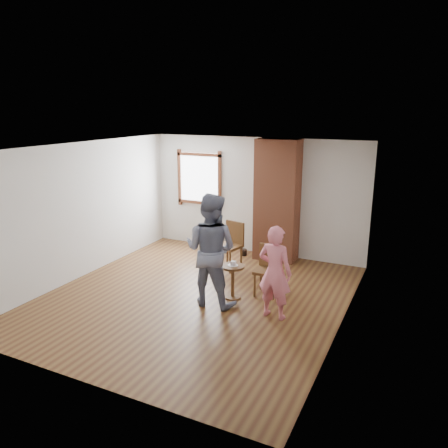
{
  "coord_description": "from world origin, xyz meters",
  "views": [
    {
      "loc": [
        3.51,
        -6.18,
        3.24
      ],
      "look_at": [
        0.16,
        0.8,
        1.15
      ],
      "focal_mm": 35.0,
      "sensor_mm": 36.0,
      "label": 1
    }
  ],
  "objects_px": {
    "stoneware_crock": "(204,241)",
    "dining_chair_left": "(231,243)",
    "side_table": "(233,276)",
    "man": "(211,250)",
    "dining_chair_right": "(268,267)",
    "person_pink": "(275,272)"
  },
  "relations": [
    {
      "from": "dining_chair_right",
      "to": "man",
      "type": "height_order",
      "value": "man"
    },
    {
      "from": "stoneware_crock",
      "to": "man",
      "type": "height_order",
      "value": "man"
    },
    {
      "from": "stoneware_crock",
      "to": "dining_chair_left",
      "type": "height_order",
      "value": "dining_chair_left"
    },
    {
      "from": "man",
      "to": "person_pink",
      "type": "distance_m",
      "value": 1.14
    },
    {
      "from": "side_table",
      "to": "person_pink",
      "type": "relative_size",
      "value": 0.4
    },
    {
      "from": "stoneware_crock",
      "to": "man",
      "type": "bearing_deg",
      "value": -59.69
    },
    {
      "from": "side_table",
      "to": "person_pink",
      "type": "height_order",
      "value": "person_pink"
    },
    {
      "from": "side_table",
      "to": "man",
      "type": "distance_m",
      "value": 0.69
    },
    {
      "from": "stoneware_crock",
      "to": "man",
      "type": "xyz_separation_m",
      "value": [
        1.47,
        -2.51,
        0.75
      ]
    },
    {
      "from": "dining_chair_right",
      "to": "side_table",
      "type": "distance_m",
      "value": 0.67
    },
    {
      "from": "person_pink",
      "to": "stoneware_crock",
      "type": "bearing_deg",
      "value": -38.19
    },
    {
      "from": "dining_chair_right",
      "to": "person_pink",
      "type": "distance_m",
      "value": 0.94
    },
    {
      "from": "dining_chair_right",
      "to": "dining_chair_left",
      "type": "bearing_deg",
      "value": 139.9
    },
    {
      "from": "dining_chair_right",
      "to": "man",
      "type": "xyz_separation_m",
      "value": [
        -0.73,
        -0.8,
        0.45
      ]
    },
    {
      "from": "dining_chair_left",
      "to": "man",
      "type": "bearing_deg",
      "value": -62.8
    },
    {
      "from": "side_table",
      "to": "dining_chair_right",
      "type": "bearing_deg",
      "value": 43.34
    },
    {
      "from": "dining_chair_right",
      "to": "man",
      "type": "relative_size",
      "value": 0.47
    },
    {
      "from": "side_table",
      "to": "man",
      "type": "relative_size",
      "value": 0.32
    },
    {
      "from": "dining_chair_right",
      "to": "side_table",
      "type": "bearing_deg",
      "value": -139.04
    },
    {
      "from": "stoneware_crock",
      "to": "dining_chair_left",
      "type": "xyz_separation_m",
      "value": [
        1.07,
        -0.84,
        0.34
      ]
    },
    {
      "from": "dining_chair_left",
      "to": "dining_chair_right",
      "type": "distance_m",
      "value": 1.42
    },
    {
      "from": "stoneware_crock",
      "to": "person_pink",
      "type": "bearing_deg",
      "value": -44.22
    }
  ]
}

